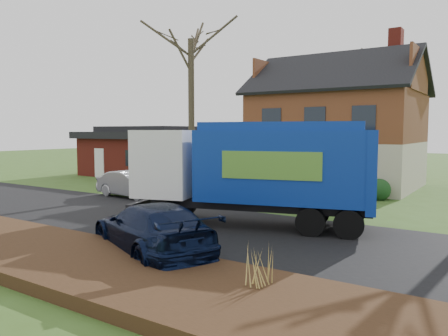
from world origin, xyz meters
The scene contains 11 objects.
ground centered at (0.00, 0.00, 0.00)m, with size 120.00×120.00×0.00m, color #36541C.
road centered at (0.00, 0.00, 0.01)m, with size 80.00×7.00×0.02m, color black.
mulch_verge centered at (0.00, -5.30, 0.15)m, with size 80.00×3.50×0.30m, color black.
main_house centered at (1.49, 13.91, 4.03)m, with size 12.95×8.95×9.26m.
ranch_house centered at (-12.00, 13.00, 1.81)m, with size 9.80×8.20×3.70m.
garbage_truck centered at (3.42, 1.24, 2.11)m, with size 8.86×4.48×3.67m.
silver_sedan centered at (-5.09, 3.64, 0.68)m, with size 1.43×4.11×1.36m, color #95979C.
navy_wagon centered at (2.77, -3.40, 0.71)m, with size 2.00×4.91×1.43m, color black.
tree_front_west centered at (-4.82, 8.26, 9.91)m, with size 4.05×4.05×12.03m.
tree_back centered at (2.70, 22.34, 8.76)m, with size 3.32×3.32×10.51m.
grass_clump_east centered at (6.81, -4.63, 0.75)m, with size 0.36×0.30×0.90m.
Camera 1 is at (10.88, -12.10, 3.37)m, focal length 35.00 mm.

